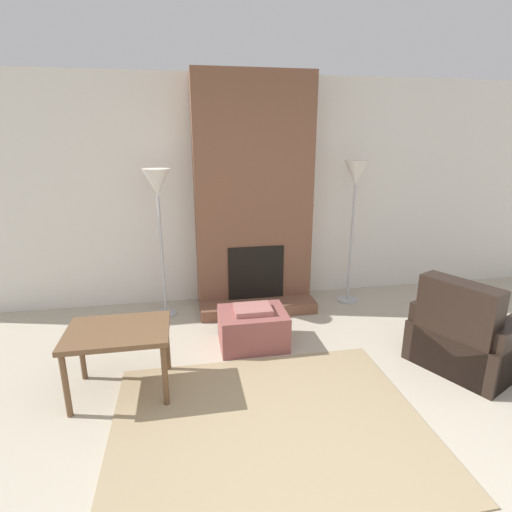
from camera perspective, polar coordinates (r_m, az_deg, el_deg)
name	(u,v)px	position (r m, az deg, el deg)	size (l,w,h in m)	color
ground_plane	(343,503)	(2.63, 12.34, -31.18)	(24.00, 24.00, 0.00)	#B2A893
wall_back	(250,193)	(4.79, -0.91, 9.06)	(7.84, 0.06, 2.60)	silver
fireplace	(253,200)	(4.56, -0.41, 8.04)	(1.31, 0.69, 2.60)	brown
ottoman	(253,327)	(3.88, -0.47, -10.17)	(0.63, 0.49, 0.40)	#8C4C47
armchair	(467,338)	(3.97, 27.89, -10.35)	(1.07, 1.06, 0.83)	black
side_table	(118,338)	(3.26, -19.08, -10.96)	(0.76, 0.56, 0.54)	brown
floor_lamp_left	(158,192)	(4.32, -13.89, 8.85)	(0.29, 0.29, 1.62)	#ADADB2
floor_lamp_right	(356,183)	(4.72, 14.03, 10.14)	(0.29, 0.29, 1.68)	#ADADB2
area_rug	(270,425)	(3.02, 1.94, -22.99)	(2.17, 1.73, 0.01)	#9E8966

